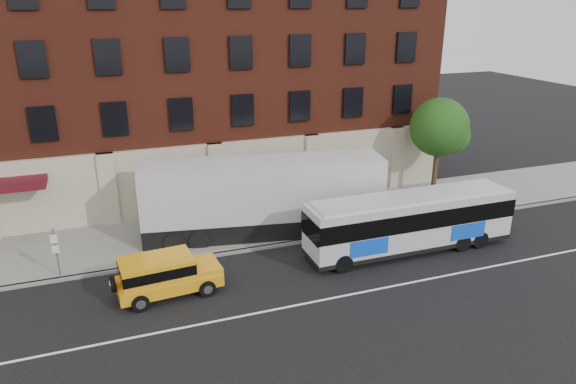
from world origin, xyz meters
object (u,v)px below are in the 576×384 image
object	(u,v)px
sign_pole	(56,250)
yellow_suv	(164,273)
street_tree	(440,129)
city_bus	(410,220)
shipping_container	(264,199)

from	to	relation	value
sign_pole	yellow_suv	world-z (taller)	sign_pole
street_tree	yellow_suv	xyz separation A→B (m)	(-17.75, -6.25, -3.40)
street_tree	city_bus	bearing A→B (deg)	-132.92
sign_pole	shipping_container	world-z (taller)	shipping_container
street_tree	shipping_container	distance (m)	12.31
sign_pole	street_tree	world-z (taller)	street_tree
city_bus	street_tree	bearing A→B (deg)	47.08
street_tree	yellow_suv	distance (m)	19.13
yellow_suv	shipping_container	size ratio (longest dim) A/B	0.37
sign_pole	yellow_suv	size ratio (longest dim) A/B	0.54
city_bus	yellow_suv	xyz separation A→B (m)	(-12.11, -0.18, -0.61)
shipping_container	sign_pole	bearing A→B (deg)	-171.81
yellow_suv	street_tree	bearing A→B (deg)	19.40
street_tree	yellow_suv	bearing A→B (deg)	-160.60
sign_pole	yellow_suv	bearing A→B (deg)	-34.20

